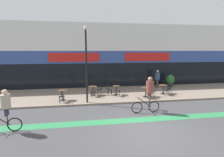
% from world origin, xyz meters
% --- Properties ---
extents(ground_plane, '(120.00, 120.00, 0.00)m').
position_xyz_m(ground_plane, '(0.00, 0.00, 0.00)').
color(ground_plane, '#424244').
extents(sidewalk_slab, '(40.00, 5.50, 0.12)m').
position_xyz_m(sidewalk_slab, '(0.00, 7.25, 0.06)').
color(sidewalk_slab, gray).
rests_on(sidewalk_slab, ground).
extents(storefront_facade, '(40.00, 4.06, 6.39)m').
position_xyz_m(storefront_facade, '(0.00, 11.97, 3.18)').
color(storefront_facade, silver).
rests_on(storefront_facade, ground).
extents(bike_lane_stripe, '(36.00, 0.70, 0.01)m').
position_xyz_m(bike_lane_stripe, '(0.00, 1.53, 0.00)').
color(bike_lane_stripe, '#2D844C').
rests_on(bike_lane_stripe, ground).
extents(bistro_table_0, '(0.72, 0.72, 0.76)m').
position_xyz_m(bistro_table_0, '(-4.40, 5.70, 0.66)').
color(bistro_table_0, black).
rests_on(bistro_table_0, sidewalk_slab).
extents(bistro_table_1, '(0.73, 0.73, 0.73)m').
position_xyz_m(bistro_table_1, '(-2.12, 6.87, 0.64)').
color(bistro_table_1, black).
rests_on(bistro_table_1, sidewalk_slab).
extents(bistro_table_2, '(0.60, 0.60, 0.74)m').
position_xyz_m(bistro_table_2, '(-0.19, 6.74, 0.63)').
color(bistro_table_2, black).
rests_on(bistro_table_2, sidewalk_slab).
extents(bistro_table_3, '(0.77, 0.77, 0.75)m').
position_xyz_m(bistro_table_3, '(1.98, 5.67, 0.66)').
color(bistro_table_3, black).
rests_on(bistro_table_3, sidewalk_slab).
extents(bistro_table_4, '(0.74, 0.74, 0.75)m').
position_xyz_m(bistro_table_4, '(3.79, 6.40, 0.66)').
color(bistro_table_4, black).
rests_on(bistro_table_4, sidewalk_slab).
extents(cafe_chair_0_near, '(0.42, 0.58, 0.90)m').
position_xyz_m(cafe_chair_0_near, '(-4.40, 5.08, 0.64)').
color(cafe_chair_0_near, black).
rests_on(cafe_chair_0_near, sidewalk_slab).
extents(cafe_chair_1_near, '(0.45, 0.60, 0.90)m').
position_xyz_m(cafe_chair_1_near, '(-2.11, 6.24, 0.64)').
color(cafe_chair_1_near, black).
rests_on(cafe_chair_1_near, sidewalk_slab).
extents(cafe_chair_1_side, '(0.60, 0.45, 0.90)m').
position_xyz_m(cafe_chair_1_side, '(-1.50, 6.86, 0.64)').
color(cafe_chair_1_side, black).
rests_on(cafe_chair_1_side, sidewalk_slab).
extents(cafe_chair_2_near, '(0.45, 0.60, 0.90)m').
position_xyz_m(cafe_chair_2_near, '(-0.20, 6.11, 0.64)').
color(cafe_chair_2_near, black).
rests_on(cafe_chair_2_near, sidewalk_slab).
extents(cafe_chair_2_side, '(0.58, 0.40, 0.90)m').
position_xyz_m(cafe_chair_2_side, '(-0.81, 6.73, 0.64)').
color(cafe_chair_2_side, black).
rests_on(cafe_chair_2_side, sidewalk_slab).
extents(cafe_chair_3_near, '(0.43, 0.59, 0.90)m').
position_xyz_m(cafe_chair_3_near, '(1.99, 5.04, 0.64)').
color(cafe_chair_3_near, black).
rests_on(cafe_chair_3_near, sidewalk_slab).
extents(cafe_chair_3_side, '(0.59, 0.44, 0.90)m').
position_xyz_m(cafe_chair_3_side, '(2.60, 5.67, 0.64)').
color(cafe_chair_3_side, black).
rests_on(cafe_chair_3_side, sidewalk_slab).
extents(cafe_chair_4_near, '(0.44, 0.59, 0.90)m').
position_xyz_m(cafe_chair_4_near, '(3.78, 5.77, 0.64)').
color(cafe_chair_4_near, black).
rests_on(cafe_chair_4_near, sidewalk_slab).
extents(cafe_chair_4_side, '(0.58, 0.41, 0.90)m').
position_xyz_m(cafe_chair_4_side, '(4.42, 6.39, 0.64)').
color(cafe_chair_4_side, black).
rests_on(cafe_chair_4_side, sidewalk_slab).
extents(planter_pot, '(0.80, 0.80, 1.24)m').
position_xyz_m(planter_pot, '(5.76, 8.93, 0.80)').
color(planter_pot, '#232326').
rests_on(planter_pot, sidewalk_slab).
extents(lamp_post, '(0.26, 0.26, 5.24)m').
position_xyz_m(lamp_post, '(-2.63, 4.89, 3.14)').
color(lamp_post, black).
rests_on(lamp_post, sidewalk_slab).
extents(cyclist_0, '(1.79, 0.49, 2.21)m').
position_xyz_m(cyclist_0, '(1.02, 2.55, 1.30)').
color(cyclist_0, black).
rests_on(cyclist_0, ground).
extents(cyclist_1, '(1.71, 0.48, 2.03)m').
position_xyz_m(cyclist_1, '(-6.42, 1.13, 1.16)').
color(cyclist_1, black).
rests_on(cyclist_1, ground).
extents(pedestrian_near_end, '(0.55, 0.55, 1.73)m').
position_xyz_m(pedestrian_near_end, '(4.38, 8.94, 1.15)').
color(pedestrian_near_end, '#4C3D2D').
rests_on(pedestrian_near_end, sidewalk_slab).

